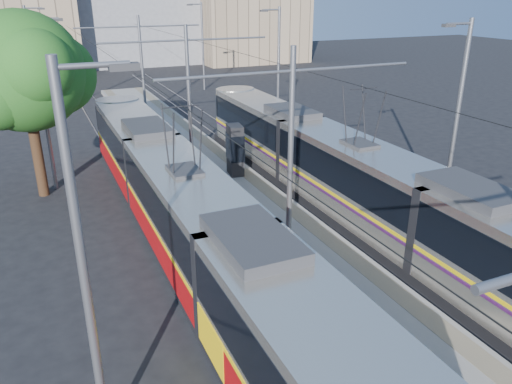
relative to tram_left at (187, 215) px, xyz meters
name	(u,v)px	position (x,y,z in m)	size (l,w,h in m)	color
platform	(209,170)	(3.60, 8.25, -1.56)	(4.00, 50.00, 0.30)	gray
tactile_strip_left	(182,171)	(2.15, 8.25, -1.40)	(0.70, 50.00, 0.01)	gray
tactile_strip_right	(235,164)	(5.05, 8.25, -1.40)	(0.70, 50.00, 0.01)	gray
rails	(209,173)	(3.60, 8.25, -1.69)	(8.71, 70.00, 0.03)	gray
tram_left	(187,215)	(0.00, 0.00, 0.00)	(2.43, 28.24, 5.50)	black
tram_right	(357,179)	(7.20, 0.24, 0.15)	(2.43, 28.37, 5.50)	black
catenary	(227,97)	(3.60, 5.41, 2.81)	(9.20, 70.00, 7.00)	slate
street_lamps	(183,81)	(3.60, 12.25, 2.47)	(15.18, 38.22, 8.00)	slate
shelter	(235,149)	(4.53, 6.82, -0.09)	(0.85, 1.23, 2.53)	black
tree	(32,73)	(-4.14, 8.79, 3.90)	(5.71, 5.28, 8.29)	#382314
building_centre	(133,5)	(9.60, 55.25, 5.46)	(18.36, 14.28, 14.33)	gray
building_right	(249,14)	(23.60, 49.25, 4.41)	(14.28, 10.20, 12.21)	gray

